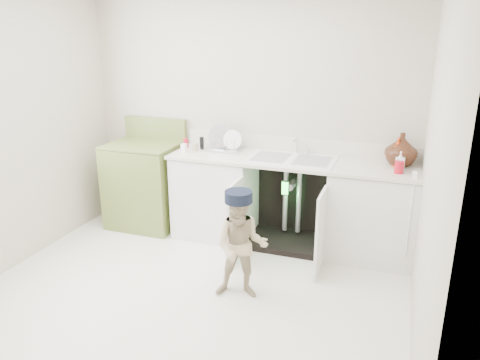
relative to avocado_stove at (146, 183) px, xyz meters
name	(u,v)px	position (x,y,z in m)	size (l,w,h in m)	color
ground	(190,293)	(1.08, -1.18, -0.48)	(3.50, 3.50, 0.00)	silver
room_shell	(185,149)	(1.08, -1.18, 0.77)	(6.00, 5.50, 1.26)	beige
counter_run	(293,201)	(1.66, 0.03, -0.01)	(2.44, 1.02, 1.21)	white
avocado_stove	(146,183)	(0.00, 0.00, 0.00)	(0.75, 0.65, 1.16)	olive
repair_worker	(241,245)	(1.50, -1.07, -0.02)	(0.50, 0.97, 0.91)	#C2B18B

